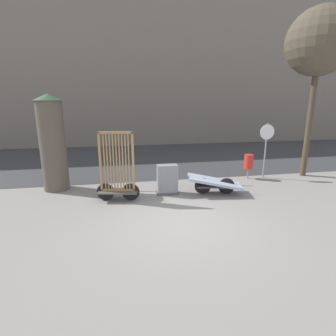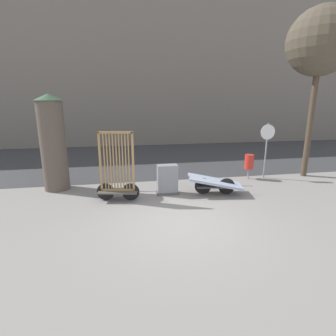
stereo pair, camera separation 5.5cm
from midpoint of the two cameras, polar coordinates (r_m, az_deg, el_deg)
name	(u,v)px [view 1 (the left image)]	position (r m, az deg, el deg)	size (l,w,h in m)	color
ground_plane	(182,223)	(7.32, 2.80, -11.90)	(60.00, 60.00, 0.00)	gray
road_strip	(147,158)	(15.49, -4.59, 2.22)	(56.00, 9.35, 0.01)	#38383A
building_facade	(137,63)	(21.99, -6.91, 21.83)	(48.00, 4.00, 12.31)	slate
bike_cart_with_bedframe	(118,176)	(8.78, -11.11, -1.74)	(2.03, 0.79, 2.31)	#4C4742
bike_cart_with_mattress	(215,183)	(9.47, 10.01, -3.17)	(2.34, 1.20, 0.68)	#4C4742
utility_cabinet	(167,181)	(9.34, -0.33, -2.76)	(0.78, 0.44, 1.06)	#4C4C4C
trash_bin	(249,162)	(11.64, 17.01, 1.30)	(0.38, 0.38, 1.05)	gray
sign_post	(266,142)	(11.84, 20.47, 5.36)	(0.63, 0.06, 2.36)	gray
advertising_column	(52,143)	(10.44, -23.99, 5.08)	(1.02, 1.02, 3.50)	brown
street_tree	(320,43)	(13.05, 30.04, 22.50)	(2.65, 2.65, 6.86)	#4C3D2D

